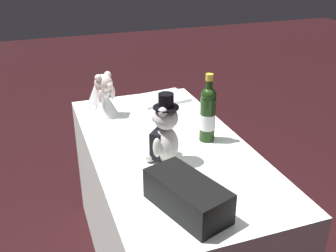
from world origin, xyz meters
TOP-DOWN VIEW (x-y plane):
  - reception_table at (0.00, 0.00)m, footprint 1.41×0.72m
  - teddy_bear_groom at (-0.13, 0.06)m, footprint 0.15×0.15m
  - teddy_bear_bride at (0.46, 0.21)m, footprint 0.20×0.18m
  - champagne_bottle at (-0.01, -0.20)m, footprint 0.08×0.08m
  - signing_pen at (0.20, -0.02)m, footprint 0.13×0.08m
  - gift_case_black at (-0.49, 0.10)m, footprint 0.36×0.25m
  - guestbook at (0.56, -0.16)m, footprint 0.25×0.32m

SIDE VIEW (x-z plane):
  - reception_table at x=0.00m, z-range 0.00..0.77m
  - signing_pen at x=0.20m, z-range 0.77..0.78m
  - guestbook at x=0.56m, z-range 0.77..0.79m
  - gift_case_black at x=-0.49m, z-range 0.77..0.89m
  - teddy_bear_bride at x=0.46m, z-range 0.76..1.00m
  - teddy_bear_groom at x=-0.13m, z-range 0.74..1.05m
  - champagne_bottle at x=-0.01m, z-range 0.74..1.07m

